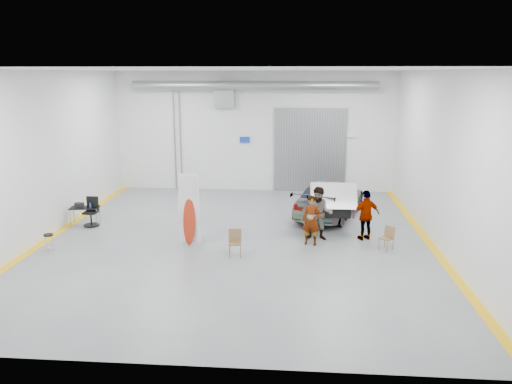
# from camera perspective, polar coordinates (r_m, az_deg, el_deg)

# --- Properties ---
(ground) EXTENTS (16.00, 16.00, 0.00)m
(ground) POSITION_cam_1_polar(r_m,az_deg,el_deg) (18.14, -2.19, -5.50)
(ground) COLOR slate
(ground) RESTS_ON ground
(room_shell) EXTENTS (14.02, 16.18, 6.01)m
(room_shell) POSITION_cam_1_polar(r_m,az_deg,el_deg) (19.42, -0.83, 8.11)
(room_shell) COLOR silver
(room_shell) RESTS_ON ground
(sedan_car) EXTENTS (3.62, 5.50, 1.48)m
(sedan_car) POSITION_cam_1_polar(r_m,az_deg,el_deg) (21.30, 8.38, -0.67)
(sedan_car) COLOR white
(sedan_car) RESTS_ON ground
(person_a) EXTENTS (0.71, 0.54, 1.76)m
(person_a) POSITION_cam_1_polar(r_m,az_deg,el_deg) (17.50, 6.34, -3.25)
(person_a) COLOR #946650
(person_a) RESTS_ON ground
(person_b) EXTENTS (1.03, 0.83, 1.95)m
(person_b) POSITION_cam_1_polar(r_m,az_deg,el_deg) (18.04, 7.27, -2.46)
(person_b) COLOR #43677B
(person_b) RESTS_ON ground
(person_c) EXTENTS (1.15, 0.82, 1.84)m
(person_c) POSITION_cam_1_polar(r_m,az_deg,el_deg) (18.34, 12.48, -2.60)
(person_c) COLOR #A45C36
(person_c) RESTS_ON ground
(surfboard_display) EXTENTS (0.76, 0.28, 2.68)m
(surfboard_display) POSITION_cam_1_polar(r_m,az_deg,el_deg) (17.50, -7.54, -2.59)
(surfboard_display) COLOR white
(surfboard_display) RESTS_ON ground
(folding_chair_near) EXTENTS (0.46, 0.47, 0.88)m
(folding_chair_near) POSITION_cam_1_polar(r_m,az_deg,el_deg) (16.50, -2.41, -6.44)
(folding_chair_near) COLOR brown
(folding_chair_near) RESTS_ON ground
(folding_chair_far) EXTENTS (0.54, 0.61, 0.82)m
(folding_chair_far) POSITION_cam_1_polar(r_m,az_deg,el_deg) (17.61, 14.63, -5.65)
(folding_chair_far) COLOR brown
(folding_chair_far) RESTS_ON ground
(shop_stool) EXTENTS (0.33, 0.33, 0.65)m
(shop_stool) POSITION_cam_1_polar(r_m,az_deg,el_deg) (18.16, -22.57, -5.46)
(shop_stool) COLOR black
(shop_stool) RESTS_ON ground
(work_table) EXTENTS (1.18, 0.70, 0.91)m
(work_table) POSITION_cam_1_polar(r_m,az_deg,el_deg) (20.92, -19.15, -1.65)
(work_table) COLOR gray
(work_table) RESTS_ON ground
(office_chair) EXTENTS (0.60, 0.60, 1.13)m
(office_chair) POSITION_cam_1_polar(r_m,az_deg,el_deg) (20.70, -18.29, -2.34)
(office_chair) COLOR black
(office_chair) RESTS_ON ground
(trunk_lid) EXTENTS (1.72, 1.05, 0.04)m
(trunk_lid) POSITION_cam_1_polar(r_m,az_deg,el_deg) (18.90, 8.90, -0.14)
(trunk_lid) COLOR silver
(trunk_lid) RESTS_ON sedan_car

